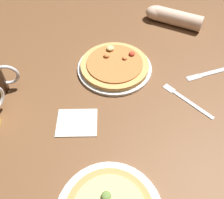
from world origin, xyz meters
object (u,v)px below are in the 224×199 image
at_px(fork_left, 186,100).
at_px(knife_right, 211,73).
at_px(napkin_folded, 77,122).
at_px(pizza_plate_far, 115,66).
at_px(diner_arm, 171,17).

bearing_deg(fork_left, knife_right, 68.32).
bearing_deg(knife_right, fork_left, -111.68).
bearing_deg(napkin_folded, pizza_plate_far, 83.81).
distance_m(fork_left, diner_arm, 0.50).
height_order(pizza_plate_far, napkin_folded, pizza_plate_far).
bearing_deg(diner_arm, pizza_plate_far, -110.27).
height_order(pizza_plate_far, diner_arm, diner_arm).
xyz_separation_m(fork_left, knife_right, (0.07, 0.18, 0.00)).
bearing_deg(pizza_plate_far, knife_right, 16.14).
bearing_deg(fork_left, diner_arm, 108.00).
height_order(fork_left, knife_right, same).
xyz_separation_m(napkin_folded, fork_left, (0.33, 0.23, -0.00)).
relative_size(pizza_plate_far, fork_left, 1.50).
bearing_deg(fork_left, pizza_plate_far, 167.31).
xyz_separation_m(pizza_plate_far, diner_arm, (0.15, 0.40, 0.02)).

